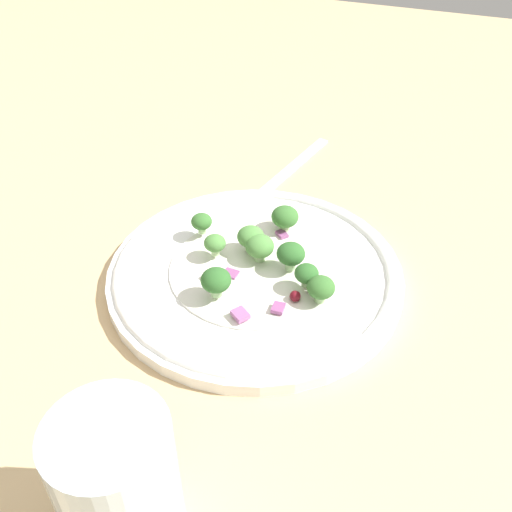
{
  "coord_description": "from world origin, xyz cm",
  "views": [
    {
      "loc": [
        38.01,
        14.63,
        35.71
      ],
      "look_at": [
        -0.09,
        0.06,
        2.7
      ],
      "focal_mm": 40.97,
      "sensor_mm": 36.0,
      "label": 1
    }
  ],
  "objects_px": {
    "broccoli_floret_0": "(216,242)",
    "plate": "(256,272)",
    "broccoli_floret_2": "(216,281)",
    "fork": "(282,175)",
    "broccoli_floret_1": "(263,247)",
    "water_glass": "(118,484)"
  },
  "relations": [
    {
      "from": "plate",
      "to": "broccoli_floret_1",
      "type": "height_order",
      "value": "broccoli_floret_1"
    },
    {
      "from": "broccoli_floret_2",
      "to": "plate",
      "type": "bearing_deg",
      "value": 161.96
    },
    {
      "from": "fork",
      "to": "plate",
      "type": "bearing_deg",
      "value": 11.32
    },
    {
      "from": "broccoli_floret_2",
      "to": "fork",
      "type": "height_order",
      "value": "broccoli_floret_2"
    },
    {
      "from": "fork",
      "to": "water_glass",
      "type": "height_order",
      "value": "water_glass"
    },
    {
      "from": "broccoli_floret_1",
      "to": "broccoli_floret_2",
      "type": "distance_m",
      "value": 0.06
    },
    {
      "from": "plate",
      "to": "fork",
      "type": "distance_m",
      "value": 0.18
    },
    {
      "from": "broccoli_floret_1",
      "to": "plate",
      "type": "bearing_deg",
      "value": -12.05
    },
    {
      "from": "plate",
      "to": "water_glass",
      "type": "distance_m",
      "value": 0.25
    },
    {
      "from": "plate",
      "to": "water_glass",
      "type": "height_order",
      "value": "water_glass"
    },
    {
      "from": "broccoli_floret_1",
      "to": "broccoli_floret_2",
      "type": "relative_size",
      "value": 1.02
    },
    {
      "from": "broccoli_floret_1",
      "to": "fork",
      "type": "xyz_separation_m",
      "value": [
        -0.17,
        -0.04,
        -0.03
      ]
    },
    {
      "from": "broccoli_floret_1",
      "to": "fork",
      "type": "height_order",
      "value": "broccoli_floret_1"
    },
    {
      "from": "broccoli_floret_0",
      "to": "broccoli_floret_2",
      "type": "bearing_deg",
      "value": 24.1
    },
    {
      "from": "broccoli_floret_0",
      "to": "plate",
      "type": "bearing_deg",
      "value": 87.73
    },
    {
      "from": "broccoli_floret_2",
      "to": "fork",
      "type": "xyz_separation_m",
      "value": [
        -0.23,
        -0.02,
        -0.03
      ]
    },
    {
      "from": "broccoli_floret_1",
      "to": "water_glass",
      "type": "height_order",
      "value": "water_glass"
    },
    {
      "from": "broccoli_floret_0",
      "to": "broccoli_floret_2",
      "type": "xyz_separation_m",
      "value": [
        0.05,
        0.02,
        0.0
      ]
    },
    {
      "from": "water_glass",
      "to": "broccoli_floret_2",
      "type": "bearing_deg",
      "value": -172.25
    },
    {
      "from": "water_glass",
      "to": "broccoli_floret_1",
      "type": "bearing_deg",
      "value": -178.3
    },
    {
      "from": "broccoli_floret_0",
      "to": "broccoli_floret_1",
      "type": "xyz_separation_m",
      "value": [
        -0.01,
        0.04,
        -0.0
      ]
    },
    {
      "from": "plate",
      "to": "broccoli_floret_0",
      "type": "distance_m",
      "value": 0.05
    }
  ]
}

